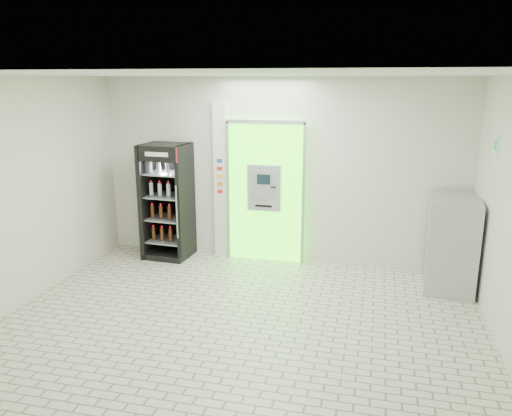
% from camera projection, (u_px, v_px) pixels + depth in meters
% --- Properties ---
extents(ground, '(6.00, 6.00, 0.00)m').
position_uv_depth(ground, '(238.00, 326.00, 6.14)').
color(ground, '#BCB39C').
rests_on(ground, ground).
extents(room_shell, '(6.00, 6.00, 6.00)m').
position_uv_depth(room_shell, '(237.00, 179.00, 5.69)').
color(room_shell, beige).
rests_on(room_shell, ground).
extents(atm_assembly, '(1.30, 0.24, 2.33)m').
position_uv_depth(atm_assembly, '(266.00, 191.00, 8.17)').
color(atm_assembly, '#3BEF16').
rests_on(atm_assembly, ground).
extents(pillar, '(0.22, 0.11, 2.60)m').
position_uv_depth(pillar, '(221.00, 181.00, 8.35)').
color(pillar, silver).
rests_on(pillar, ground).
extents(beverage_cooler, '(0.76, 0.71, 1.93)m').
position_uv_depth(beverage_cooler, '(168.00, 203.00, 8.39)').
color(beverage_cooler, black).
rests_on(beverage_cooler, ground).
extents(steel_cabinet, '(0.76, 1.06, 1.34)m').
position_uv_depth(steel_cabinet, '(452.00, 243.00, 7.16)').
color(steel_cabinet, '#A5A7AC').
rests_on(steel_cabinet, ground).
extents(exit_sign, '(0.02, 0.22, 0.26)m').
position_uv_depth(exit_sign, '(496.00, 147.00, 6.25)').
color(exit_sign, white).
rests_on(exit_sign, room_shell).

